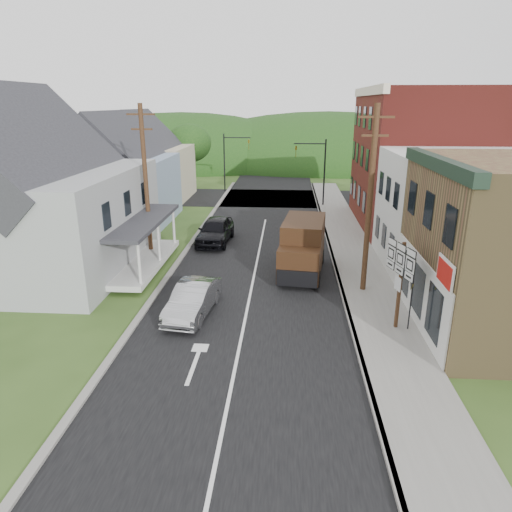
% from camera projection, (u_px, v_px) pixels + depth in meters
% --- Properties ---
extents(ground, '(120.00, 120.00, 0.00)m').
position_uv_depth(ground, '(245.00, 319.00, 19.95)').
color(ground, '#2D4719').
rests_on(ground, ground).
extents(road, '(9.00, 90.00, 0.02)m').
position_uv_depth(road, '(259.00, 250.00, 29.40)').
color(road, black).
rests_on(road, ground).
extents(cross_road, '(60.00, 9.00, 0.02)m').
position_uv_depth(cross_road, '(270.00, 198.00, 45.48)').
color(cross_road, black).
rests_on(cross_road, ground).
extents(sidewalk_right, '(2.80, 55.00, 0.15)m').
position_uv_depth(sidewalk_right, '(356.00, 261.00, 27.10)').
color(sidewalk_right, slate).
rests_on(sidewalk_right, ground).
extents(curb_right, '(0.20, 55.00, 0.15)m').
position_uv_depth(curb_right, '(333.00, 260.00, 27.19)').
color(curb_right, slate).
rests_on(curb_right, ground).
extents(curb_left, '(0.30, 55.00, 0.12)m').
position_uv_depth(curb_left, '(181.00, 257.00, 27.80)').
color(curb_left, slate).
rests_on(curb_left, ground).
extents(storefront_white, '(8.00, 7.00, 6.50)m').
position_uv_depth(storefront_white, '(460.00, 212.00, 25.26)').
color(storefront_white, silver).
rests_on(storefront_white, ground).
extents(storefront_red, '(8.00, 12.00, 10.00)m').
position_uv_depth(storefront_red, '(418.00, 160.00, 33.69)').
color(storefront_red, maroon).
rests_on(storefront_red, ground).
extents(house_gray, '(10.20, 12.24, 8.35)m').
position_uv_depth(house_gray, '(38.00, 194.00, 25.06)').
color(house_gray, '#979A9C').
rests_on(house_gray, ground).
extents(house_blue, '(7.14, 8.16, 7.28)m').
position_uv_depth(house_blue, '(125.00, 175.00, 35.57)').
color(house_blue, '#7C90A9').
rests_on(house_blue, ground).
extents(house_cream, '(7.14, 8.16, 7.28)m').
position_uv_depth(house_cream, '(151.00, 161.00, 44.12)').
color(house_cream, '#BBB591').
rests_on(house_cream, ground).
extents(utility_pole_right, '(1.60, 0.26, 9.00)m').
position_uv_depth(utility_pole_right, '(370.00, 200.00, 21.41)').
color(utility_pole_right, '#472D19').
rests_on(utility_pole_right, ground).
extents(utility_pole_left, '(1.60, 0.26, 9.00)m').
position_uv_depth(utility_pole_left, '(146.00, 182.00, 26.46)').
color(utility_pole_left, '#472D19').
rests_on(utility_pole_left, ground).
extents(traffic_signal_right, '(2.87, 0.20, 6.00)m').
position_uv_depth(traffic_signal_right, '(317.00, 165.00, 40.69)').
color(traffic_signal_right, black).
rests_on(traffic_signal_right, ground).
extents(traffic_signal_left, '(2.87, 0.20, 6.00)m').
position_uv_depth(traffic_signal_left, '(231.00, 156.00, 47.88)').
color(traffic_signal_left, black).
rests_on(traffic_signal_left, ground).
extents(tree_left_b, '(4.80, 4.80, 6.94)m').
position_uv_depth(tree_left_b, '(11.00, 167.00, 30.86)').
color(tree_left_b, '#382616').
rests_on(tree_left_b, ground).
extents(tree_left_c, '(5.80, 5.80, 8.41)m').
position_uv_depth(tree_left_c, '(41.00, 141.00, 38.22)').
color(tree_left_c, '#382616').
rests_on(tree_left_c, ground).
extents(tree_left_d, '(4.80, 4.80, 6.94)m').
position_uv_depth(tree_left_d, '(189.00, 143.00, 49.25)').
color(tree_left_d, '#382616').
rests_on(tree_left_d, ground).
extents(forested_ridge, '(90.00, 30.00, 16.00)m').
position_uv_depth(forested_ridge, '(277.00, 163.00, 71.96)').
color(forested_ridge, black).
rests_on(forested_ridge, ground).
extents(silver_sedan, '(2.02, 4.48, 1.43)m').
position_uv_depth(silver_sedan, '(193.00, 300.00, 20.15)').
color(silver_sedan, '#A6A7AB').
rests_on(silver_sedan, ground).
extents(dark_sedan, '(2.27, 5.10, 1.70)m').
position_uv_depth(dark_sedan, '(215.00, 231.00, 30.61)').
color(dark_sedan, black).
rests_on(dark_sedan, ground).
extents(delivery_van, '(2.75, 5.51, 2.96)m').
position_uv_depth(delivery_van, '(303.00, 247.00, 24.91)').
color(delivery_van, black).
rests_on(delivery_van, ground).
extents(route_sign_cluster, '(0.65, 2.04, 3.68)m').
position_uv_depth(route_sign_cluster, '(400.00, 273.00, 18.20)').
color(route_sign_cluster, '#472D19').
rests_on(route_sign_cluster, sidewalk_right).
extents(warning_sign, '(0.13, 0.66, 2.39)m').
position_uv_depth(warning_sign, '(411.00, 295.00, 18.31)').
color(warning_sign, black).
rests_on(warning_sign, sidewalk_right).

